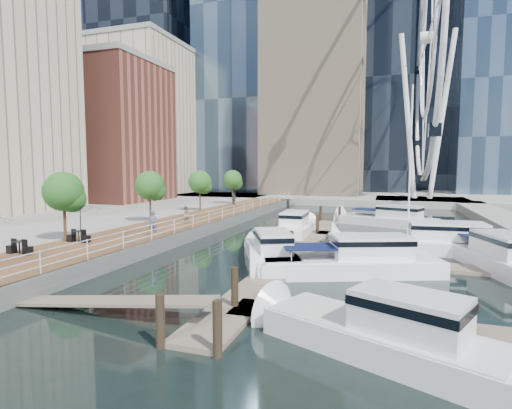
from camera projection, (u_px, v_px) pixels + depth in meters
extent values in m
plane|color=black|center=(192.00, 289.00, 19.19)|extent=(520.00, 520.00, 0.00)
cube|color=brown|center=(180.00, 227.00, 36.15)|extent=(6.00, 60.00, 1.00)
cube|color=#595954|center=(210.00, 229.00, 35.21)|extent=(0.25, 60.00, 1.00)
cube|color=gray|center=(356.00, 187.00, 115.57)|extent=(200.00, 114.00, 1.00)
cube|color=gray|center=(422.00, 202.00, 63.91)|extent=(14.00, 12.00, 1.00)
cube|color=#6D6051|center=(298.00, 251.00, 27.70)|extent=(2.00, 32.00, 0.20)
cube|color=#6D6051|center=(389.00, 326.00, 14.47)|extent=(12.00, 2.00, 0.20)
cube|color=#6D6051|center=(389.00, 264.00, 23.92)|extent=(12.00, 2.00, 0.20)
cube|color=#6D6051|center=(389.00, 237.00, 33.38)|extent=(12.00, 2.00, 0.20)
cube|color=brown|center=(117.00, 134.00, 59.75)|extent=(12.00, 14.00, 20.00)
cube|color=#BCAD8E|center=(144.00, 120.00, 76.40)|extent=(14.00, 16.00, 28.00)
cylinder|color=white|center=(408.00, 117.00, 63.48)|extent=(0.80, 0.80, 26.00)
cylinder|color=white|center=(442.00, 116.00, 61.92)|extent=(0.80, 0.80, 26.00)
torus|color=white|center=(428.00, 37.00, 61.62)|extent=(0.70, 44.70, 44.70)
cylinder|color=#3F2B1C|center=(65.00, 223.00, 26.35)|extent=(0.20, 0.20, 2.40)
sphere|color=#265B1E|center=(63.00, 191.00, 26.16)|extent=(2.60, 2.60, 2.60)
cylinder|color=#3F2B1C|center=(150.00, 209.00, 35.80)|extent=(0.20, 0.20, 2.40)
sphere|color=#265B1E|center=(150.00, 185.00, 35.62)|extent=(2.60, 2.60, 2.60)
cylinder|color=#3F2B1C|center=(200.00, 200.00, 45.26)|extent=(0.20, 0.20, 2.40)
sphere|color=#265B1E|center=(200.00, 182.00, 45.07)|extent=(2.60, 2.60, 2.60)
cylinder|color=#3F2B1C|center=(233.00, 195.00, 54.71)|extent=(0.20, 0.20, 2.40)
sphere|color=#265B1E|center=(233.00, 180.00, 54.52)|extent=(2.60, 2.60, 2.60)
imported|color=#4C4F65|center=(153.00, 223.00, 28.53)|extent=(0.73, 0.56, 1.79)
imported|color=gray|center=(185.00, 214.00, 35.09)|extent=(0.90, 0.96, 1.57)
imported|color=#31373D|center=(234.00, 199.00, 51.78)|extent=(1.08, 0.80, 1.71)
imported|color=#0D3317|center=(80.00, 223.00, 25.64)|extent=(3.71, 3.73, 2.57)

